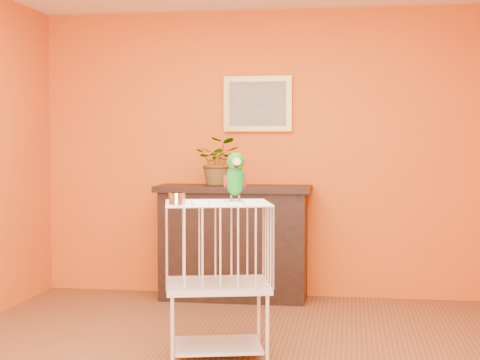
# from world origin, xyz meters

# --- Properties ---
(room_shell) EXTENTS (4.50, 4.50, 4.50)m
(room_shell) POSITION_xyz_m (0.00, 0.00, 1.58)
(room_shell) COLOR orange
(room_shell) RESTS_ON ground
(console_cabinet) EXTENTS (1.37, 0.49, 1.02)m
(console_cabinet) POSITION_xyz_m (-0.19, 2.01, 0.51)
(console_cabinet) COLOR black
(console_cabinet) RESTS_ON ground
(potted_plant) EXTENTS (0.40, 0.44, 0.33)m
(potted_plant) POSITION_xyz_m (-0.32, 2.02, 1.18)
(potted_plant) COLOR #26722D
(potted_plant) RESTS_ON console_cabinet
(framed_picture) EXTENTS (0.62, 0.04, 0.50)m
(framed_picture) POSITION_xyz_m (0.00, 2.22, 1.75)
(framed_picture) COLOR gold
(framed_picture) RESTS_ON room_shell
(birdcage) EXTENTS (0.76, 0.65, 1.01)m
(birdcage) POSITION_xyz_m (-0.01, 0.24, 0.53)
(birdcage) COLOR white
(birdcage) RESTS_ON ground
(feed_cup) EXTENTS (0.10, 0.10, 0.07)m
(feed_cup) POSITION_xyz_m (-0.22, -0.01, 1.06)
(feed_cup) COLOR silver
(feed_cup) RESTS_ON birdcage
(parrot) EXTENTS (0.17, 0.29, 0.32)m
(parrot) POSITION_xyz_m (0.09, 0.33, 1.18)
(parrot) COLOR #59544C
(parrot) RESTS_ON birdcage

